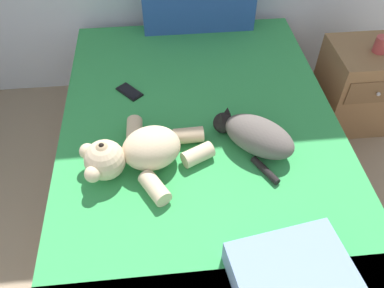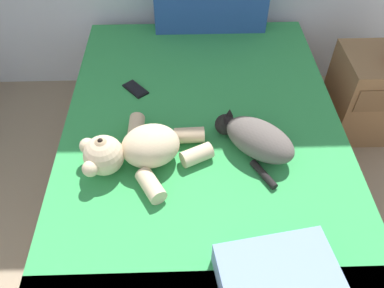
% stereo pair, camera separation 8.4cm
% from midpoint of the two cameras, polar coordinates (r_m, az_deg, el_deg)
% --- Properties ---
extents(bed, '(1.43, 2.09, 0.53)m').
position_cam_midpoint_polar(bed, '(2.07, 2.73, -3.34)').
color(bed, olive).
rests_on(bed, ground_plane).
extents(cat, '(0.38, 0.41, 0.15)m').
position_cam_midpoint_polar(cat, '(1.77, 10.75, 0.80)').
color(cat, '#59514C').
rests_on(cat, bed).
extents(teddy_bear, '(0.59, 0.50, 0.19)m').
position_cam_midpoint_polar(teddy_bear, '(1.69, -6.64, -0.87)').
color(teddy_bear, beige).
rests_on(teddy_bear, bed).
extents(cell_phone, '(0.15, 0.16, 0.01)m').
position_cam_midpoint_polar(cell_phone, '(2.11, -7.24, 8.04)').
color(cell_phone, black).
rests_on(cell_phone, bed).
extents(throw_pillow, '(0.44, 0.34, 0.11)m').
position_cam_midpoint_polar(throw_pillow, '(1.43, 14.37, -18.84)').
color(throw_pillow, '#728CB7').
rests_on(throw_pillow, bed).
extents(nightstand, '(0.43, 0.44, 0.56)m').
position_cam_midpoint_polar(nightstand, '(2.73, 25.47, 6.66)').
color(nightstand, olive).
rests_on(nightstand, ground_plane).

